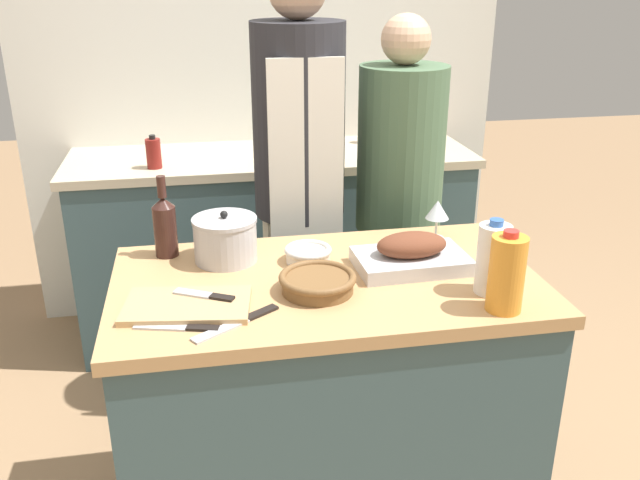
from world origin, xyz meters
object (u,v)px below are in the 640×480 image
object	(u,v)px
wine_bottle_green	(165,225)
knife_chef	(240,322)
wicker_basket	(318,282)
person_cook_guest	(399,200)
knife_bread	(206,295)
person_cook_aproned	(300,179)
roasting_pan	(411,255)
juice_jug	(507,273)
knife_paring	(180,327)
cutting_board	(187,305)
condiment_bottle_short	(424,123)
mixing_bowl	(308,254)
condiment_bottle_tall	(154,153)
condiment_bottle_extra	(371,128)
milk_jug	(493,259)
stock_pot	(225,239)
wine_glass_left	(437,211)

from	to	relation	value
wine_bottle_green	knife_chef	xyz separation A→B (m)	(0.19, -0.49, -0.10)
wicker_basket	person_cook_guest	distance (m)	0.93
knife_bread	person_cook_aproned	size ratio (longest dim) A/B	0.09
roasting_pan	knife_chef	size ratio (longest dim) A/B	1.44
wicker_basket	juice_jug	bearing A→B (deg)	-22.92
knife_paring	person_cook_guest	distance (m)	1.28
cutting_board	juice_jug	xyz separation A→B (m)	(0.84, -0.16, 0.10)
wine_bottle_green	roasting_pan	bearing A→B (deg)	-17.78
juice_jug	condiment_bottle_short	bearing A→B (deg)	78.06
knife_paring	person_cook_aproned	distance (m)	1.05
juice_jug	knife_chef	world-z (taller)	juice_jug
condiment_bottle_short	roasting_pan	bearing A→B (deg)	-109.94
mixing_bowl	knife_paring	distance (m)	0.53
person_cook_aproned	wine_bottle_green	bearing A→B (deg)	-138.66
knife_chef	knife_bread	xyz separation A→B (m)	(-0.08, 0.13, 0.02)
condiment_bottle_tall	condiment_bottle_extra	bearing A→B (deg)	14.61
cutting_board	milk_jug	bearing A→B (deg)	-3.59
cutting_board	condiment_bottle_extra	size ratio (longest dim) A/B	2.18
knife_chef	person_cook_guest	size ratio (longest dim) A/B	0.15
stock_pot	person_cook_aproned	xyz separation A→B (m)	(0.32, 0.52, 0.02)
knife_chef	condiment_bottle_tall	world-z (taller)	condiment_bottle_tall
wine_bottle_green	person_cook_guest	world-z (taller)	person_cook_guest
stock_pot	knife_chef	world-z (taller)	stock_pot
knife_paring	condiment_bottle_tall	size ratio (longest dim) A/B	1.48
wicker_basket	knife_chef	world-z (taller)	wicker_basket
cutting_board	person_cook_aproned	xyz separation A→B (m)	(0.44, 0.83, 0.08)
mixing_bowl	wine_glass_left	distance (m)	0.48
wine_bottle_green	knife_bread	xyz separation A→B (m)	(0.11, -0.35, -0.08)
knife_chef	condiment_bottle_short	size ratio (longest dim) A/B	1.28
knife_bread	person_cook_aproned	bearing A→B (deg)	64.23
wicker_basket	mixing_bowl	xyz separation A→B (m)	(0.01, 0.21, -0.00)
knife_chef	condiment_bottle_extra	world-z (taller)	condiment_bottle_extra
person_cook_aproned	person_cook_guest	distance (m)	0.42
wine_bottle_green	milk_jug	bearing A→B (deg)	-25.64
milk_jug	wine_bottle_green	xyz separation A→B (m)	(-0.91, 0.44, 0.00)
knife_chef	milk_jug	bearing A→B (deg)	4.31
wine_bottle_green	condiment_bottle_short	size ratio (longest dim) A/B	1.42
wine_glass_left	person_cook_aproned	world-z (taller)	person_cook_aproned
roasting_pan	wine_bottle_green	distance (m)	0.78
wine_glass_left	condiment_bottle_tall	size ratio (longest dim) A/B	0.90
wicker_basket	wine_bottle_green	world-z (taller)	wine_bottle_green
milk_jug	juice_jug	bearing A→B (deg)	-94.95
roasting_pan	knife_chef	xyz separation A→B (m)	(-0.54, -0.25, -0.04)
cutting_board	person_cook_guest	xyz separation A→B (m)	(0.84, 0.83, -0.03)
wine_bottle_green	person_cook_guest	size ratio (longest dim) A/B	0.16
mixing_bowl	condiment_bottle_extra	bearing A→B (deg)	67.95
wicker_basket	mixing_bowl	distance (m)	0.21
stock_pot	person_cook_guest	world-z (taller)	person_cook_guest
condiment_bottle_tall	stock_pot	bearing A→B (deg)	-75.95
condiment_bottle_short	person_cook_guest	bearing A→B (deg)	-114.80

